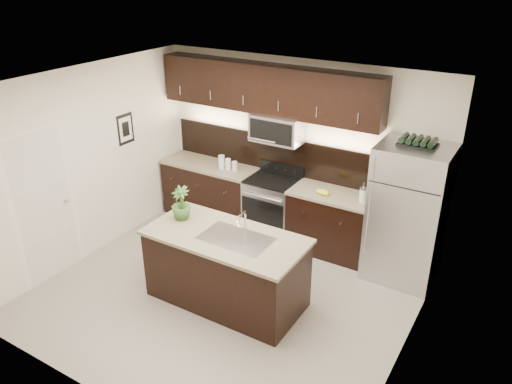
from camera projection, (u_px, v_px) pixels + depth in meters
ground at (225, 294)px, 6.45m from camera, size 4.50×4.50×0.00m
room_walls at (211, 173)px, 5.76m from camera, size 4.52×4.02×2.71m
counter_run at (261, 204)px, 7.78m from camera, size 3.51×0.65×0.94m
upper_fixtures at (268, 97)px, 7.17m from camera, size 3.49×0.40×1.66m
island at (226, 268)px, 6.16m from camera, size 1.96×0.96×0.94m
sink_faucet at (236, 237)px, 5.89m from camera, size 0.84×0.50×0.28m
refrigerator at (408, 213)px, 6.48m from camera, size 0.90×0.81×1.87m
wine_rack at (418, 142)px, 6.06m from camera, size 0.46×0.29×0.11m
plant at (181, 203)px, 6.25m from camera, size 0.26×0.26×0.44m
canisters at (227, 164)px, 7.79m from camera, size 0.32×0.11×0.21m
french_press at (363, 195)px, 6.73m from camera, size 0.10×0.10×0.28m
bananas at (320, 191)px, 7.03m from camera, size 0.23×0.20×0.06m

